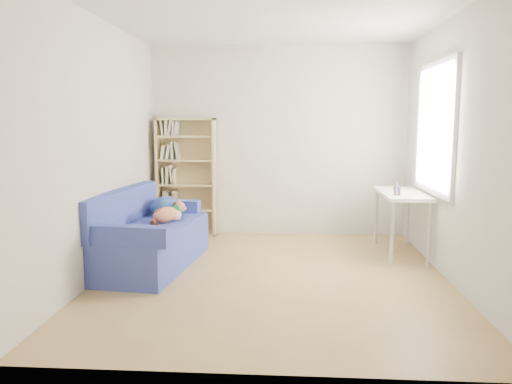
% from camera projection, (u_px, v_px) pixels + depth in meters
% --- Properties ---
extents(ground, '(4.00, 4.00, 0.00)m').
position_uv_depth(ground, '(272.00, 277.00, 5.09)').
color(ground, '#9B7B46').
rests_on(ground, ground).
extents(room_shell, '(3.54, 4.04, 2.62)m').
position_uv_depth(room_shell, '(283.00, 115.00, 4.89)').
color(room_shell, silver).
rests_on(room_shell, ground).
extents(sofa, '(0.99, 1.78, 0.84)m').
position_uv_depth(sofa, '(149.00, 237.00, 5.44)').
color(sofa, navy).
rests_on(sofa, ground).
extents(bookshelf, '(0.81, 0.25, 1.62)m').
position_uv_depth(bookshelf, '(187.00, 181.00, 6.90)').
color(bookshelf, tan).
rests_on(bookshelf, ground).
extents(desk, '(0.50, 1.08, 0.75)m').
position_uv_depth(desk, '(401.00, 199.00, 5.86)').
color(desk, white).
rests_on(desk, ground).
extents(pen_cup, '(0.08, 0.08, 0.16)m').
position_uv_depth(pen_cup, '(397.00, 190.00, 5.58)').
color(pen_cup, white).
rests_on(pen_cup, desk).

